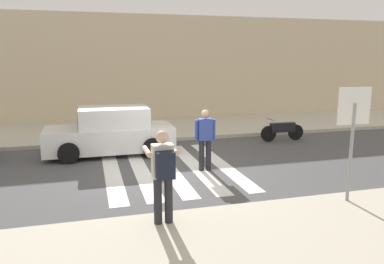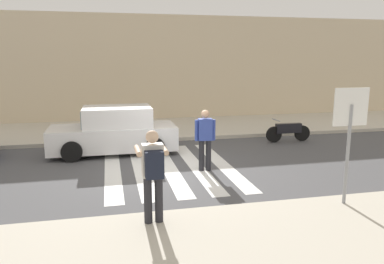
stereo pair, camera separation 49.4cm
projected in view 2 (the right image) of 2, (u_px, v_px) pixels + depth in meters
ground_plane at (170, 169)px, 10.66m from camera, size 120.00×120.00×0.00m
sidewalk_far at (148, 129)px, 16.39m from camera, size 60.00×4.80×0.14m
building_facade_far at (138, 68)px, 20.11m from camera, size 56.00×4.00×5.20m
crosswalk_stripe_0 at (113, 171)px, 10.51m from camera, size 0.44×5.20×0.01m
crosswalk_stripe_1 at (141, 169)px, 10.68m from camera, size 0.44×5.20×0.01m
crosswalk_stripe_2 at (169, 167)px, 10.85m from camera, size 0.44×5.20×0.01m
crosswalk_stripe_3 at (196, 166)px, 11.03m from camera, size 0.44×5.20×0.01m
crosswalk_stripe_4 at (222, 164)px, 11.20m from camera, size 0.44×5.20×0.01m
stop_sign at (350, 121)px, 7.49m from camera, size 0.76×0.08×2.40m
photographer_with_backpack at (153, 169)px, 6.69m from camera, size 0.59×0.85×1.72m
pedestrian_crossing at (205, 137)px, 10.37m from camera, size 0.58×0.27×1.72m
parked_car_white at (115, 132)px, 12.41m from camera, size 4.10×1.92×1.55m
motorcycle at (288, 131)px, 14.14m from camera, size 1.76×0.60×0.87m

